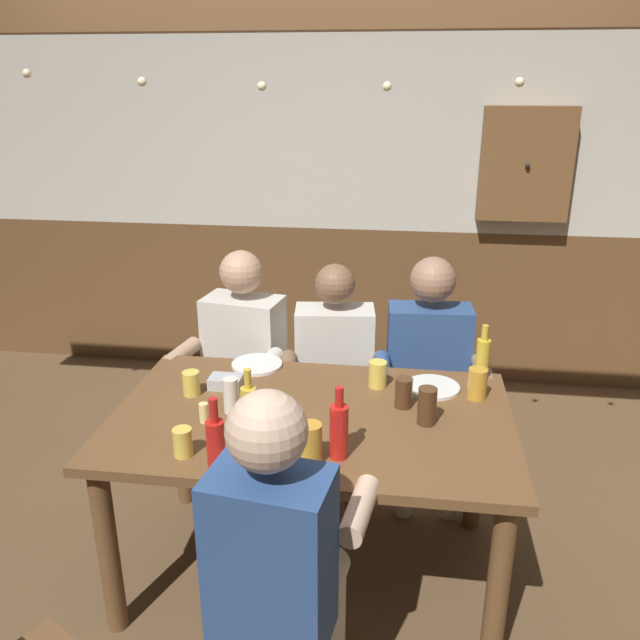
{
  "coord_description": "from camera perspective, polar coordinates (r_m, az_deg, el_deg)",
  "views": [
    {
      "loc": [
        0.35,
        -2.07,
        2.05
      ],
      "look_at": [
        0.0,
        0.44,
        1.09
      ],
      "focal_mm": 36.24,
      "sensor_mm": 36.0,
      "label": 1
    }
  ],
  "objects": [
    {
      "name": "ground_plane",
      "position": [
        2.93,
        -1.28,
        -23.65
      ],
      "size": [
        7.51,
        7.51,
        0.0
      ],
      "primitive_type": "plane",
      "color": "brown"
    },
    {
      "name": "back_wall_upper",
      "position": [
        4.43,
        3.5,
        16.39
      ],
      "size": [
        6.26,
        0.12,
        1.3
      ],
      "primitive_type": "cube",
      "color": "beige"
    },
    {
      "name": "back_wall_wainscot",
      "position": [
        4.67,
        3.19,
        1.71
      ],
      "size": [
        6.26,
        0.12,
        1.07
      ],
      "primitive_type": "cube",
      "color": "brown",
      "rests_on": "ground_plane"
    },
    {
      "name": "ceiling_beam",
      "position": [
        2.7,
        0.5,
        25.87
      ],
      "size": [
        5.63,
        0.14,
        0.16
      ],
      "primitive_type": "cube",
      "color": "brown"
    },
    {
      "name": "dining_table",
      "position": [
        2.67,
        -0.73,
        -10.4
      ],
      "size": [
        1.6,
        0.99,
        0.78
      ],
      "color": "brown",
      "rests_on": "ground_plane"
    },
    {
      "name": "person_0",
      "position": [
        3.4,
        -7.12,
        -3.19
      ],
      "size": [
        0.58,
        0.59,
        1.23
      ],
      "rotation": [
        0.0,
        0.0,
        2.97
      ],
      "color": "silver",
      "rests_on": "ground_plane"
    },
    {
      "name": "person_1",
      "position": [
        3.32,
        1.28,
        -4.21
      ],
      "size": [
        0.57,
        0.55,
        1.18
      ],
      "rotation": [
        0.0,
        0.0,
        3.26
      ],
      "color": "silver",
      "rests_on": "ground_plane"
    },
    {
      "name": "person_2",
      "position": [
        3.29,
        9.58,
        -4.11
      ],
      "size": [
        0.57,
        0.52,
        1.24
      ],
      "rotation": [
        0.0,
        0.0,
        3.2
      ],
      "color": "#2D4C84",
      "rests_on": "ground_plane"
    },
    {
      "name": "person_3",
      "position": [
        2.07,
        -3.64,
        -19.86
      ],
      "size": [
        0.52,
        0.57,
        1.28
      ],
      "rotation": [
        0.0,
        0.0,
        -0.14
      ],
      "color": "#2D4C84",
      "rests_on": "ground_plane"
    },
    {
      "name": "table_candle",
      "position": [
        2.59,
        -10.22,
        -8.06
      ],
      "size": [
        0.04,
        0.04,
        0.08
      ],
      "primitive_type": "cylinder",
      "color": "#F9E08C",
      "rests_on": "dining_table"
    },
    {
      "name": "condiment_caddy",
      "position": [
        2.85,
        -8.32,
        -5.43
      ],
      "size": [
        0.14,
        0.1,
        0.05
      ],
      "primitive_type": "cube",
      "color": "#B2B7BC",
      "rests_on": "dining_table"
    },
    {
      "name": "plate_0",
      "position": [
        3.05,
        -5.59,
        -3.93
      ],
      "size": [
        0.24,
        0.24,
        0.01
      ],
      "primitive_type": "cylinder",
      "color": "white",
      "rests_on": "dining_table"
    },
    {
      "name": "plate_1",
      "position": [
        2.86,
        9.89,
        -5.86
      ],
      "size": [
        0.24,
        0.24,
        0.01
      ],
      "primitive_type": "cylinder",
      "color": "white",
      "rests_on": "dining_table"
    },
    {
      "name": "bottle_0",
      "position": [
        2.54,
        -6.31,
        -7.3
      ],
      "size": [
        0.06,
        0.06,
        0.23
      ],
      "color": "gold",
      "rests_on": "dining_table"
    },
    {
      "name": "bottle_1",
      "position": [
        2.3,
        1.68,
        -9.63
      ],
      "size": [
        0.07,
        0.07,
        0.27
      ],
      "color": "red",
      "rests_on": "dining_table"
    },
    {
      "name": "bottle_2",
      "position": [
        2.26,
        -9.2,
        -10.62
      ],
      "size": [
        0.06,
        0.06,
        0.27
      ],
      "color": "red",
      "rests_on": "dining_table"
    },
    {
      "name": "bottle_3",
      "position": [
        2.95,
        14.16,
        -3.25
      ],
      "size": [
        0.06,
        0.06,
        0.26
      ],
      "color": "gold",
      "rests_on": "dining_table"
    },
    {
      "name": "pint_glass_0",
      "position": [
        2.81,
        -11.29,
        -5.5
      ],
      "size": [
        0.07,
        0.07,
        0.1
      ],
      "primitive_type": "cylinder",
      "color": "#E5C64C",
      "rests_on": "dining_table"
    },
    {
      "name": "pint_glass_1",
      "position": [
        2.83,
        5.12,
        -4.79
      ],
      "size": [
        0.08,
        0.08,
        0.12
      ],
      "primitive_type": "cylinder",
      "color": "#E5C64C",
      "rests_on": "dining_table"
    },
    {
      "name": "pint_glass_2",
      "position": [
        2.56,
        9.43,
        -7.5
      ],
      "size": [
        0.07,
        0.07,
        0.15
      ],
      "primitive_type": "cylinder",
      "color": "#4C2D19",
      "rests_on": "dining_table"
    },
    {
      "name": "pint_glass_3",
      "position": [
        2.63,
        -7.88,
        -6.6
      ],
      "size": [
        0.06,
        0.06,
        0.15
      ],
      "primitive_type": "cylinder",
      "color": "white",
      "rests_on": "dining_table"
    },
    {
      "name": "pint_glass_4",
      "position": [
        2.28,
        -0.86,
        -10.88
      ],
      "size": [
        0.08,
        0.08,
        0.15
      ],
      "primitive_type": "cylinder",
      "color": "gold",
      "rests_on": "dining_table"
    },
    {
      "name": "pint_glass_5",
      "position": [
        2.39,
        -12.02,
        -10.5
      ],
      "size": [
        0.07,
        0.07,
        0.11
      ],
      "primitive_type": "cylinder",
      "color": "#E5C64C",
      "rests_on": "dining_table"
    },
    {
      "name": "pint_glass_6",
      "position": [
        2.67,
        7.39,
        -6.38
      ],
      "size": [
        0.07,
        0.07,
        0.13
      ],
      "primitive_type": "cylinder",
      "color": "#4C2D19",
      "rests_on": "dining_table"
    },
    {
      "name": "pint_glass_7",
      "position": [
        2.8,
        13.71,
        -5.47
      ],
      "size": [
        0.08,
        0.08,
        0.13
      ],
      "primitive_type": "cylinder",
      "color": "gold",
      "rests_on": "dining_table"
    },
    {
      "name": "wall_dart_cabinet",
      "position": [
        4.36,
        17.71,
        12.96
      ],
      "size": [
        0.56,
        0.15,
        0.7
      ],
      "color": "brown"
    },
    {
      "name": "string_lights",
      "position": [
        2.64,
        0.33,
        21.32
      ],
      "size": [
        4.42,
        0.04,
        0.19
      ],
      "color": "#F9EAB2"
    }
  ]
}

